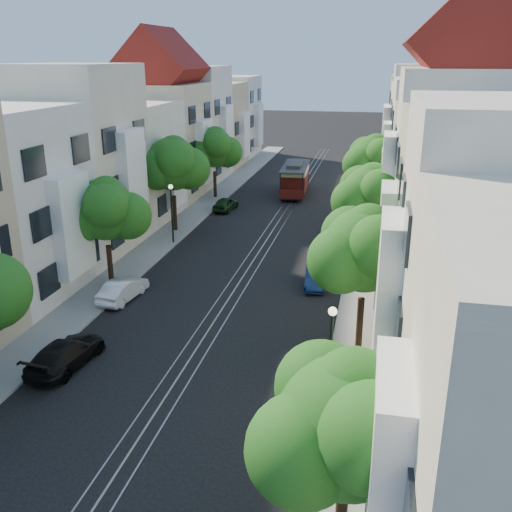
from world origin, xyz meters
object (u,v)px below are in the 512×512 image
Objects in this scene: tree_e_b at (366,252)px; lamp_west at (171,205)px; tree_w_c at (173,165)px; tree_e_a at (349,429)px; parked_car_w_far at (226,204)px; parked_car_w_near at (66,353)px; tree_e_d at (375,161)px; parked_car_e_far at (345,234)px; tree_e_c at (371,196)px; parked_car_e_mid at (316,277)px; parked_car_w_mid at (123,289)px; lamp_east at (331,344)px; tree_w_b at (106,212)px; cable_car at (295,177)px; tree_w_d at (215,149)px.

tree_e_b is 18.90m from lamp_west.
tree_e_b is 21.53m from tree_w_c.
parked_car_w_far is at bearing 109.49° from tree_e_a.
tree_w_c is at bearing -78.39° from parked_car_w_near.
tree_e_d reaches higher than parked_car_e_far.
tree_e_c is at bearing -8.49° from lamp_west.
tree_w_c is 2.19× the size of parked_car_e_mid.
parked_car_e_mid is at bearing -37.03° from tree_w_c.
tree_e_b is 11.00m from tree_e_c.
tree_e_c is 1.82× the size of parked_car_w_mid.
parked_car_w_near is (1.33, -17.02, -2.23)m from lamp_west.
tree_e_c reaches higher than lamp_east.
tree_e_a is 1.00× the size of tree_w_b.
tree_e_a is 34.00m from tree_e_d.
tree_w_b reaches higher than cable_car.
parked_car_w_near is at bearing -85.52° from lamp_west.
tree_w_d is at bearing -79.45° from parked_car_w_mid.
tree_e_c is 16.10m from lamp_east.
tree_e_d is 2.03× the size of parked_car_w_far.
lamp_west is (-13.56, 13.02, -1.89)m from tree_e_b.
parked_car_w_far is at bearing 146.98° from parked_car_e_far.
tree_e_a is 37.17m from parked_car_w_far.
tree_e_d is 23.22m from parked_car_w_mid.
cable_car is at bearing 111.11° from tree_e_c.
tree_e_a is 15.10m from parked_car_w_near.
parked_car_e_mid is at bearing 11.04° from tree_w_b.
tree_e_d is (0.00, 11.00, 0.27)m from tree_e_c.
parked_car_e_mid is (11.58, 2.26, -3.86)m from tree_w_b.
tree_w_c reaches higher than tree_e_a.
tree_e_b is at bearing -90.00° from tree_e_c.
tree_e_c is 15.59m from parked_car_w_mid.
parked_car_w_mid is (1.54, -12.86, -4.48)m from tree_w_c.
tree_e_a is at bearing -49.73° from tree_w_b.
tree_w_c is at bearing 138.98° from parked_car_e_mid.
lamp_east is 35.73m from cable_car.
tree_w_c is at bearing 131.99° from tree_e_b.
tree_w_d is (-14.40, 39.00, 0.20)m from tree_e_a.
parked_car_e_mid is at bearing -124.49° from parked_car_w_near.
tree_e_a is at bearing 137.20° from parked_car_w_mid.
tree_e_d is 11.46m from cable_car.
lamp_east reaches higher than parked_car_e_far.
tree_e_b reaches higher than parked_car_w_far.
lamp_east is at bearing -55.01° from lamp_west.
tree_w_b is 16.81m from lamp_east.
cable_car is at bearing -94.58° from parked_car_w_mid.
tree_e_b is 5.41m from lamp_east.
tree_e_b is 30.60m from tree_w_d.
parked_car_w_near is at bearing -100.75° from cable_car.
cable_car is at bearing 24.24° from tree_w_d.
cable_car reaches higher than parked_car_w_far.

